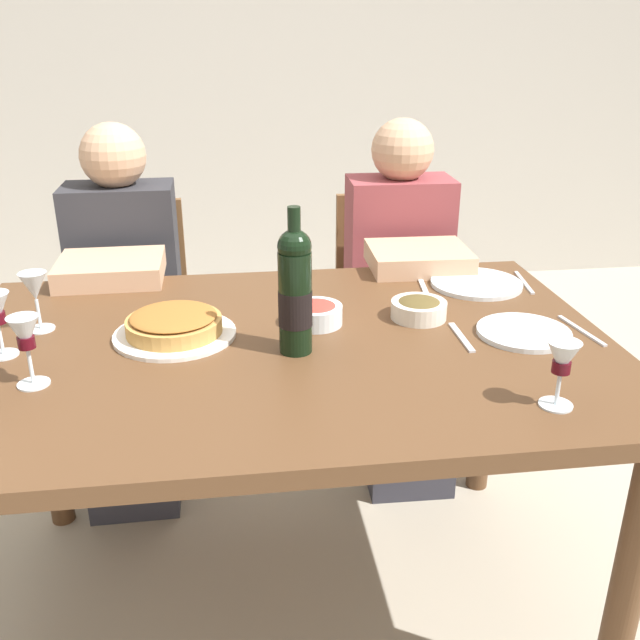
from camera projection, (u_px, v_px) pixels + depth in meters
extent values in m
plane|color=#B2A893|center=(290.00, 598.00, 1.88)|extent=(8.00, 8.00, 0.00)
cube|color=#B2ADA3|center=(240.00, 31.00, 3.67)|extent=(8.00, 0.10, 2.80)
cube|color=brown|center=(284.00, 350.00, 1.59)|extent=(1.50, 1.00, 0.04)
cylinder|color=brown|center=(628.00, 584.00, 1.44)|extent=(0.07, 0.07, 0.72)
cylinder|color=brown|center=(47.00, 419.00, 2.04)|extent=(0.07, 0.07, 0.72)
cylinder|color=brown|center=(486.00, 390.00, 2.21)|extent=(0.07, 0.07, 0.72)
cylinder|color=black|center=(295.00, 303.00, 1.50)|extent=(0.07, 0.07, 0.23)
sphere|color=black|center=(294.00, 246.00, 1.45)|extent=(0.07, 0.07, 0.07)
cylinder|color=black|center=(294.00, 225.00, 1.43)|extent=(0.03, 0.03, 0.08)
cylinder|color=black|center=(295.00, 308.00, 1.50)|extent=(0.07, 0.07, 0.08)
cylinder|color=white|center=(175.00, 334.00, 1.61)|extent=(0.28, 0.28, 0.01)
cylinder|color=#C18E47|center=(174.00, 325.00, 1.60)|extent=(0.22, 0.22, 0.03)
ellipsoid|color=#9E6028|center=(173.00, 316.00, 1.59)|extent=(0.20, 0.20, 0.02)
cylinder|color=silver|center=(316.00, 315.00, 1.67)|extent=(0.13, 0.13, 0.05)
ellipsoid|color=#B2382D|center=(316.00, 308.00, 1.67)|extent=(0.11, 0.11, 0.03)
cylinder|color=silver|center=(419.00, 310.00, 1.71)|extent=(0.14, 0.14, 0.04)
ellipsoid|color=brown|center=(419.00, 304.00, 1.70)|extent=(0.11, 0.11, 0.03)
cylinder|color=silver|center=(41.00, 329.00, 1.65)|extent=(0.06, 0.06, 0.00)
cylinder|color=silver|center=(39.00, 314.00, 1.63)|extent=(0.01, 0.01, 0.07)
cone|color=silver|center=(34.00, 286.00, 1.61)|extent=(0.06, 0.06, 0.07)
cylinder|color=silver|center=(556.00, 405.00, 1.32)|extent=(0.06, 0.06, 0.00)
cylinder|color=silver|center=(558.00, 389.00, 1.31)|extent=(0.01, 0.01, 0.06)
cone|color=silver|center=(563.00, 358.00, 1.28)|extent=(0.06, 0.06, 0.06)
cylinder|color=#470A14|center=(561.00, 367.00, 1.29)|extent=(0.03, 0.03, 0.02)
cylinder|color=silver|center=(4.00, 355.00, 1.52)|extent=(0.06, 0.06, 0.00)
cylinder|color=silver|center=(1.00, 339.00, 1.51)|extent=(0.01, 0.01, 0.07)
cylinder|color=silver|center=(34.00, 384.00, 1.40)|extent=(0.06, 0.06, 0.00)
cylinder|color=silver|center=(31.00, 366.00, 1.38)|extent=(0.01, 0.01, 0.07)
cone|color=silver|center=(25.00, 333.00, 1.35)|extent=(0.06, 0.06, 0.07)
cylinder|color=#470A14|center=(26.00, 342.00, 1.36)|extent=(0.03, 0.03, 0.02)
cylinder|color=silver|center=(524.00, 332.00, 1.62)|extent=(0.22, 0.22, 0.01)
cylinder|color=silver|center=(476.00, 283.00, 1.93)|extent=(0.25, 0.25, 0.01)
cube|color=silver|center=(461.00, 337.00, 1.60)|extent=(0.02, 0.16, 0.00)
cube|color=silver|center=(581.00, 330.00, 1.64)|extent=(0.03, 0.18, 0.00)
cube|color=silver|center=(524.00, 282.00, 1.95)|extent=(0.03, 0.18, 0.00)
cube|color=silver|center=(423.00, 287.00, 1.91)|extent=(0.03, 0.16, 0.00)
cube|color=brown|center=(135.00, 331.00, 2.39)|extent=(0.40, 0.40, 0.02)
cube|color=brown|center=(134.00, 256.00, 2.48)|extent=(0.36, 0.03, 0.40)
cylinder|color=brown|center=(84.00, 419.00, 2.30)|extent=(0.04, 0.04, 0.45)
cylinder|color=brown|center=(188.00, 412.00, 2.35)|extent=(0.04, 0.04, 0.45)
cylinder|color=brown|center=(99.00, 373.00, 2.61)|extent=(0.04, 0.04, 0.45)
cylinder|color=brown|center=(191.00, 367.00, 2.66)|extent=(0.04, 0.04, 0.45)
cube|color=#2D2D33|center=(125.00, 262.00, 2.25)|extent=(0.34, 0.20, 0.50)
sphere|color=tan|center=(113.00, 156.00, 2.12)|extent=(0.20, 0.20, 0.20)
cube|color=#33333D|center=(127.00, 357.00, 2.18)|extent=(0.31, 0.38, 0.14)
cube|color=#33333D|center=(131.00, 457.00, 2.14)|extent=(0.27, 0.12, 0.40)
cube|color=tan|center=(111.00, 269.00, 1.97)|extent=(0.29, 0.24, 0.06)
cube|color=brown|center=(392.00, 319.00, 2.49)|extent=(0.41, 0.41, 0.02)
cube|color=brown|center=(384.00, 247.00, 2.57)|extent=(0.36, 0.04, 0.40)
cylinder|color=brown|center=(351.00, 402.00, 2.41)|extent=(0.04, 0.04, 0.45)
cylinder|color=brown|center=(447.00, 397.00, 2.44)|extent=(0.04, 0.04, 0.45)
cylinder|color=brown|center=(338.00, 359.00, 2.72)|extent=(0.04, 0.04, 0.45)
cylinder|color=brown|center=(423.00, 355.00, 2.75)|extent=(0.04, 0.04, 0.45)
cube|color=#8E3D42|center=(398.00, 252.00, 2.35)|extent=(0.35, 0.21, 0.50)
sphere|color=tan|center=(403.00, 150.00, 2.22)|extent=(0.20, 0.20, 0.20)
cube|color=#33333D|center=(407.00, 343.00, 2.27)|extent=(0.32, 0.39, 0.14)
cube|color=#33333D|center=(413.00, 439.00, 2.24)|extent=(0.28, 0.13, 0.40)
cube|color=tan|center=(418.00, 258.00, 2.07)|extent=(0.30, 0.25, 0.06)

